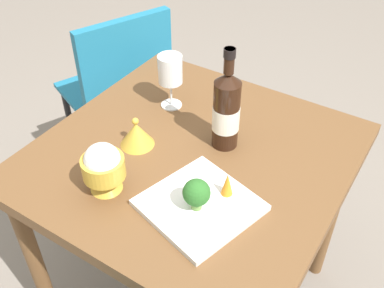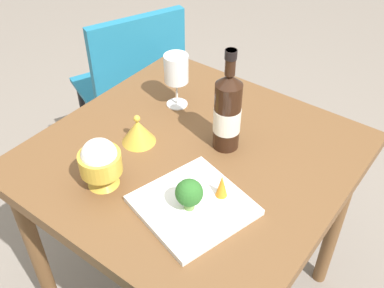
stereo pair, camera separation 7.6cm
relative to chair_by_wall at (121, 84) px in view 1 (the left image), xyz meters
The scene contains 9 objects.
dining_table 0.74m from the chair_by_wall, 56.92° to the left, with size 0.85×0.85×0.72m.
chair_by_wall is the anchor object (origin of this frame).
wine_bottle 0.81m from the chair_by_wall, 64.77° to the left, with size 0.08×0.08×0.31m.
wine_glass 0.59m from the chair_by_wall, 61.02° to the left, with size 0.08×0.08×0.18m.
rice_bowl 0.86m from the chair_by_wall, 38.20° to the left, with size 0.11×0.11×0.14m.
rice_bowl_lid 0.69m from the chair_by_wall, 45.37° to the left, with size 0.10×0.10×0.09m.
serving_plate 0.96m from the chair_by_wall, 52.64° to the left, with size 0.31×0.31×0.02m.
broccoli_floret 0.98m from the chair_by_wall, 51.87° to the left, with size 0.07×0.07×0.09m.
carrot_garnish_left 0.96m from the chair_by_wall, 57.31° to the left, with size 0.03×0.03×0.07m.
Camera 1 is at (0.82, 0.52, 1.56)m, focal length 42.19 mm.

